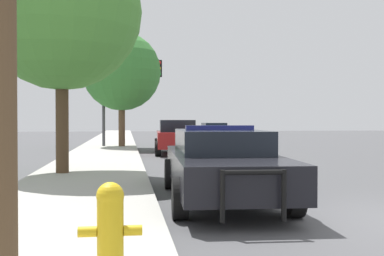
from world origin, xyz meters
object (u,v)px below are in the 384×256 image
(police_car, at_px, (221,162))
(tree_sidewalk_near, at_px, (62,11))
(fire_hydrant, at_px, (110,227))
(car_background_oncoming, at_px, (214,131))
(tree_sidewalk_mid, at_px, (122,72))
(car_background_midblock, at_px, (177,136))
(traffic_light, at_px, (128,83))

(police_car, distance_m, tree_sidewalk_near, 6.51)
(fire_hydrant, xyz_separation_m, car_background_oncoming, (6.17, 28.26, 0.12))
(police_car, xyz_separation_m, tree_sidewalk_mid, (-2.03, 16.58, 3.33))
(car_background_midblock, bearing_deg, fire_hydrant, -94.87)
(traffic_light, relative_size, tree_sidewalk_mid, 0.79)
(fire_hydrant, bearing_deg, police_car, 67.50)
(police_car, xyz_separation_m, tree_sidewalk_near, (-3.48, 4.08, 3.70))
(fire_hydrant, relative_size, traffic_light, 0.18)
(car_background_oncoming, height_order, tree_sidewalk_mid, tree_sidewalk_mid)
(tree_sidewalk_near, bearing_deg, car_background_midblock, 64.51)
(car_background_midblock, bearing_deg, tree_sidewalk_mid, 122.87)
(traffic_light, height_order, tree_sidewalk_near, tree_sidewalk_near)
(tree_sidewalk_near, bearing_deg, tree_sidewalk_mid, 83.35)
(traffic_light, distance_m, car_background_oncoming, 9.28)
(tree_sidewalk_near, height_order, tree_sidewalk_mid, tree_sidewalk_near)
(fire_hydrant, height_order, traffic_light, traffic_light)
(traffic_light, bearing_deg, car_background_oncoming, 47.94)
(car_background_oncoming, bearing_deg, tree_sidewalk_near, 68.67)
(car_background_midblock, relative_size, tree_sidewalk_mid, 0.72)
(traffic_light, xyz_separation_m, tree_sidewalk_mid, (-0.32, -0.41, 0.57))
(car_background_oncoming, height_order, tree_sidewalk_near, tree_sidewalk_near)
(traffic_light, height_order, tree_sidewalk_mid, tree_sidewalk_mid)
(police_car, relative_size, tree_sidewalk_near, 0.86)
(police_car, bearing_deg, tree_sidewalk_near, -46.88)
(car_background_midblock, xyz_separation_m, tree_sidewalk_mid, (-2.46, 4.29, 3.27))
(traffic_light, height_order, car_background_midblock, traffic_light)
(police_car, bearing_deg, tree_sidewalk_mid, -80.43)
(traffic_light, bearing_deg, fire_hydrant, -90.64)
(car_background_oncoming, xyz_separation_m, tree_sidewalk_near, (-7.71, -19.48, 3.72))
(police_car, distance_m, fire_hydrant, 5.08)
(traffic_light, bearing_deg, police_car, -84.27)
(traffic_light, relative_size, car_background_midblock, 1.09)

